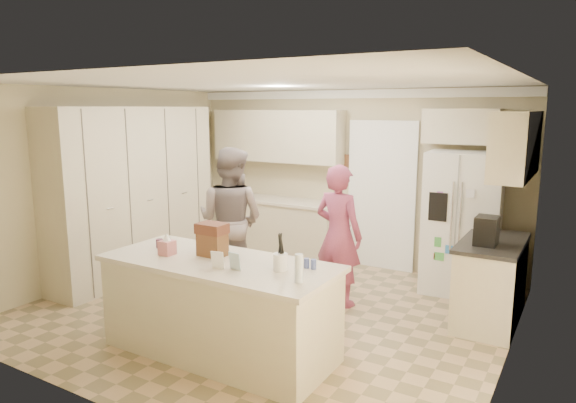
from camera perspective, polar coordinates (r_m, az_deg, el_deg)
The scene contains 41 objects.
floor at distance 6.15m, azimuth -2.52°, elevation -12.06°, with size 5.20×4.60×0.02m, color tan.
ceiling at distance 5.69m, azimuth -2.73°, elevation 13.13°, with size 5.20×4.60×0.02m, color white.
wall_back at distance 7.79m, azimuth 6.74°, elevation 2.66°, with size 5.20×0.02×2.60m, color #C2B58C.
wall_front at distance 4.09m, azimuth -20.70°, elevation -4.95°, with size 5.20×0.02×2.60m, color #C2B58C.
wall_left at distance 7.51m, azimuth -19.53°, elevation 1.86°, with size 0.02×4.60×2.60m, color #C2B58C.
wall_right at distance 4.89m, azimuth 23.95°, elevation -2.76°, with size 0.02×4.60×2.60m, color #C2B58C.
crown_back at distance 7.67m, azimuth 6.78°, elevation 11.76°, with size 5.20×0.08×0.12m, color white.
pantry_bank at distance 7.43m, azimuth -16.76°, elevation 0.95°, with size 0.60×2.60×2.35m, color beige.
back_base_cab at distance 8.21m, azimuth -1.64°, elevation -2.98°, with size 2.20×0.60×0.88m, color beige.
back_countertop at distance 8.11m, azimuth -1.70°, elevation 0.17°, with size 2.24×0.63×0.04m, color beige.
back_upper_cab at distance 8.10m, azimuth -1.22°, elevation 7.29°, with size 2.20×0.35×0.80m, color beige.
doorway_opening at distance 7.59m, azimuth 10.40°, elevation 0.46°, with size 0.90×0.06×2.10m, color black.
doorway_casing at distance 7.56m, azimuth 10.30°, elevation 0.42°, with size 1.02×0.03×2.22m, color white.
wall_frame_upper at distance 7.71m, azimuth 6.79°, elevation 4.46°, with size 0.15×0.02×0.20m, color brown.
wall_frame_lower at distance 7.75m, azimuth 6.75°, elevation 2.47°, with size 0.15×0.02×0.20m, color brown.
refrigerator at distance 6.84m, azimuth 18.77°, elevation -2.30°, with size 0.90×0.70×1.80m, color white.
fridge_seam at distance 6.50m, azimuth 18.11°, elevation -2.90°, with size 0.01×0.02×1.78m, color gray.
fridge_dispenser at distance 6.49m, azimuth 16.33°, elevation -0.57°, with size 0.22×0.03×0.35m, color black.
fridge_handle_l at distance 6.47m, azimuth 17.73°, elevation -1.59°, with size 0.02×0.02×0.85m, color silver.
fridge_handle_r at distance 6.45m, azimuth 18.59°, elevation -1.68°, with size 0.02×0.02×0.85m, color silver.
over_fridge_cab at distance 7.03m, azimuth 18.74°, elevation 7.92°, with size 0.95×0.35×0.45m, color beige.
right_base_cab at distance 6.11m, azimuth 21.60°, elevation -8.45°, with size 0.60×1.20×0.88m, color beige.
right_countertop at distance 5.98m, azimuth 21.80°, elevation -4.26°, with size 0.63×1.24×0.04m, color #2D2B28.
right_upper_cab at distance 6.00m, azimuth 24.05°, elevation 5.81°, with size 0.35×1.50×0.70m, color beige.
coffee_maker at distance 5.76m, azimuth 21.20°, elevation -3.03°, with size 0.22×0.28×0.30m, color black.
island_base at distance 5.04m, azimuth -7.60°, elevation -11.79°, with size 2.20×0.90×0.88m, color beige.
island_top at distance 4.89m, azimuth -7.73°, elevation -6.79°, with size 2.28×0.96×0.05m, color beige.
utensil_crock at distance 4.54m, azimuth -0.86°, elevation -6.72°, with size 0.13×0.13×0.15m, color white.
tissue_box at distance 5.14m, azimuth -13.28°, elevation -5.02°, with size 0.13×0.13×0.14m, color #C16E72.
tissue_plume at distance 5.11m, azimuth -13.34°, elevation -3.83°, with size 0.08×0.08×0.08m, color white.
dollhouse_body at distance 5.02m, azimuth -8.40°, elevation -4.76°, with size 0.26×0.18×0.22m, color brown.
dollhouse_roof at distance 4.98m, azimuth -8.45°, elevation -2.98°, with size 0.28×0.20×0.10m, color #592D1E.
jam_jar at distance 5.42m, azimuth -14.09°, elevation -4.53°, with size 0.07×0.07×0.09m, color #59263F.
greeting_card_a at distance 4.62m, azimuth -7.83°, elevation -6.46°, with size 0.12×0.01×0.16m, color white.
greeting_card_b at distance 4.57m, azimuth -5.95°, elevation -6.60°, with size 0.12×0.01×0.16m, color silver.
water_bottle at distance 4.22m, azimuth 1.21°, elevation -7.43°, with size 0.07×0.07×0.24m, color silver.
shaker_salt at distance 4.61m, azimuth 2.07°, elevation -6.86°, with size 0.05×0.05×0.09m, color #425093.
shaker_pepper at distance 4.58m, azimuth 2.84°, elevation -6.98°, with size 0.05×0.05×0.09m, color #425093.
teen_boy at distance 6.54m, azimuth -6.39°, elevation -2.11°, with size 0.90×0.70×1.86m, color gray.
teen_girl at distance 6.12m, azimuth 5.63°, elevation -3.75°, with size 0.62×0.41×1.69m, color #A73F67.
fridge_magnets at distance 6.49m, azimuth 18.10°, elevation -2.92°, with size 0.76×0.02×1.44m, color tan, non-canonical shape.
Camera 1 is at (3.12, -4.75, 2.33)m, focal length 32.00 mm.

